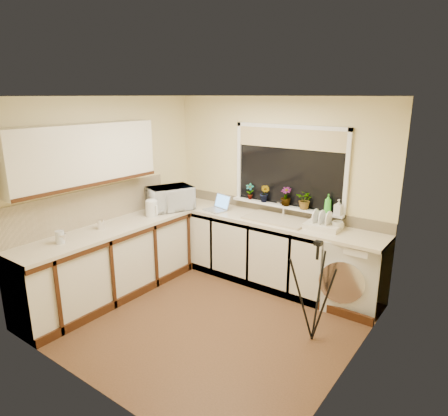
{
  "coord_description": "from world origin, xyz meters",
  "views": [
    {
      "loc": [
        2.59,
        -3.21,
        2.47
      ],
      "look_at": [
        -0.17,
        0.55,
        1.15
      ],
      "focal_mm": 32.31,
      "sensor_mm": 36.0,
      "label": 1
    }
  ],
  "objects_px": {
    "plant_c": "(286,197)",
    "cup_left": "(61,239)",
    "microwave": "(170,198)",
    "soap_bottle_clear": "(338,207)",
    "plant_a": "(250,191)",
    "dish_rack": "(323,226)",
    "washing_machine": "(351,271)",
    "glass_jug": "(60,237)",
    "plant_d": "(305,200)",
    "laptop": "(218,206)",
    "tripod": "(315,292)",
    "plant_b": "(265,193)",
    "cup_back": "(337,226)",
    "kettle": "(152,209)",
    "soap_bottle_green": "(328,204)",
    "steel_jar": "(101,224)"
  },
  "relations": [
    {
      "from": "plant_a",
      "to": "soap_bottle_clear",
      "type": "bearing_deg",
      "value": -0.06
    },
    {
      "from": "plant_d",
      "to": "soap_bottle_clear",
      "type": "xyz_separation_m",
      "value": [
        0.43,
        0.01,
        -0.03
      ]
    },
    {
      "from": "dish_rack",
      "to": "cup_left",
      "type": "relative_size",
      "value": 3.78
    },
    {
      "from": "cup_left",
      "to": "soap_bottle_clear",
      "type": "bearing_deg",
      "value": 46.6
    },
    {
      "from": "plant_b",
      "to": "soap_bottle_clear",
      "type": "bearing_deg",
      "value": 0.8
    },
    {
      "from": "dish_rack",
      "to": "plant_b",
      "type": "relative_size",
      "value": 1.72
    },
    {
      "from": "washing_machine",
      "to": "plant_c",
      "type": "distance_m",
      "value": 1.25
    },
    {
      "from": "tripod",
      "to": "soap_bottle_green",
      "type": "distance_m",
      "value": 1.33
    },
    {
      "from": "dish_rack",
      "to": "plant_d",
      "type": "bearing_deg",
      "value": 149.65
    },
    {
      "from": "plant_a",
      "to": "cup_left",
      "type": "relative_size",
      "value": 2.01
    },
    {
      "from": "tripod",
      "to": "microwave",
      "type": "xyz_separation_m",
      "value": [
        -2.41,
        0.46,
        0.52
      ]
    },
    {
      "from": "glass_jug",
      "to": "microwave",
      "type": "distance_m",
      "value": 1.7
    },
    {
      "from": "washing_machine",
      "to": "glass_jug",
      "type": "distance_m",
      "value": 3.36
    },
    {
      "from": "kettle",
      "to": "plant_d",
      "type": "distance_m",
      "value": 2.02
    },
    {
      "from": "washing_machine",
      "to": "plant_a",
      "type": "height_order",
      "value": "plant_a"
    },
    {
      "from": "washing_machine",
      "to": "kettle",
      "type": "bearing_deg",
      "value": -175.38
    },
    {
      "from": "soap_bottle_clear",
      "to": "plant_b",
      "type": "bearing_deg",
      "value": -179.2
    },
    {
      "from": "tripod",
      "to": "soap_bottle_green",
      "type": "xyz_separation_m",
      "value": [
        -0.36,
        1.12,
        0.62
      ]
    },
    {
      "from": "washing_machine",
      "to": "soap_bottle_green",
      "type": "bearing_deg",
      "value": 142.0
    },
    {
      "from": "glass_jug",
      "to": "plant_d",
      "type": "xyz_separation_m",
      "value": [
        1.78,
        2.35,
        0.2
      ]
    },
    {
      "from": "dish_rack",
      "to": "plant_c",
      "type": "distance_m",
      "value": 0.68
    },
    {
      "from": "dish_rack",
      "to": "plant_a",
      "type": "height_order",
      "value": "plant_a"
    },
    {
      "from": "cup_back",
      "to": "plant_a",
      "type": "bearing_deg",
      "value": 173.99
    },
    {
      "from": "washing_machine",
      "to": "dish_rack",
      "type": "height_order",
      "value": "dish_rack"
    },
    {
      "from": "dish_rack",
      "to": "steel_jar",
      "type": "distance_m",
      "value": 2.69
    },
    {
      "from": "microwave",
      "to": "cup_back",
      "type": "xyz_separation_m",
      "value": [
        2.24,
        0.52,
        -0.11
      ]
    },
    {
      "from": "laptop",
      "to": "tripod",
      "type": "bearing_deg",
      "value": -10.92
    },
    {
      "from": "plant_c",
      "to": "cup_left",
      "type": "bearing_deg",
      "value": -122.7
    },
    {
      "from": "tripod",
      "to": "soap_bottle_clear",
      "type": "height_order",
      "value": "soap_bottle_clear"
    },
    {
      "from": "laptop",
      "to": "soap_bottle_clear",
      "type": "relative_size",
      "value": 1.82
    },
    {
      "from": "dish_rack",
      "to": "cup_left",
      "type": "distance_m",
      "value": 3.02
    },
    {
      "from": "plant_a",
      "to": "plant_c",
      "type": "xyz_separation_m",
      "value": [
        0.57,
        -0.01,
        0.01
      ]
    },
    {
      "from": "kettle",
      "to": "cup_back",
      "type": "xyz_separation_m",
      "value": [
        2.22,
        0.91,
        -0.05
      ]
    },
    {
      "from": "washing_machine",
      "to": "kettle",
      "type": "xyz_separation_m",
      "value": [
        -2.44,
        -0.87,
        0.57
      ]
    },
    {
      "from": "tripod",
      "to": "plant_a",
      "type": "relative_size",
      "value": 4.86
    },
    {
      "from": "kettle",
      "to": "cup_left",
      "type": "relative_size",
      "value": 1.86
    },
    {
      "from": "glass_jug",
      "to": "plant_c",
      "type": "height_order",
      "value": "plant_c"
    },
    {
      "from": "microwave",
      "to": "cup_left",
      "type": "distance_m",
      "value": 1.69
    },
    {
      "from": "plant_a",
      "to": "plant_b",
      "type": "relative_size",
      "value": 0.92
    },
    {
      "from": "washing_machine",
      "to": "plant_b",
      "type": "height_order",
      "value": "plant_b"
    },
    {
      "from": "plant_b",
      "to": "plant_a",
      "type": "bearing_deg",
      "value": 176.39
    },
    {
      "from": "laptop",
      "to": "dish_rack",
      "type": "height_order",
      "value": "laptop"
    },
    {
      "from": "cup_back",
      "to": "soap_bottle_clear",
      "type": "bearing_deg",
      "value": 111.86
    },
    {
      "from": "microwave",
      "to": "soap_bottle_clear",
      "type": "relative_size",
      "value": 3.07
    },
    {
      "from": "kettle",
      "to": "cup_back",
      "type": "height_order",
      "value": "kettle"
    },
    {
      "from": "tripod",
      "to": "plant_d",
      "type": "height_order",
      "value": "plant_d"
    },
    {
      "from": "glass_jug",
      "to": "soap_bottle_clear",
      "type": "relative_size",
      "value": 0.73
    },
    {
      "from": "washing_machine",
      "to": "glass_jug",
      "type": "bearing_deg",
      "value": -153.89
    },
    {
      "from": "dish_rack",
      "to": "plant_a",
      "type": "relative_size",
      "value": 1.88
    },
    {
      "from": "plant_c",
      "to": "plant_d",
      "type": "distance_m",
      "value": 0.28
    }
  ]
}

